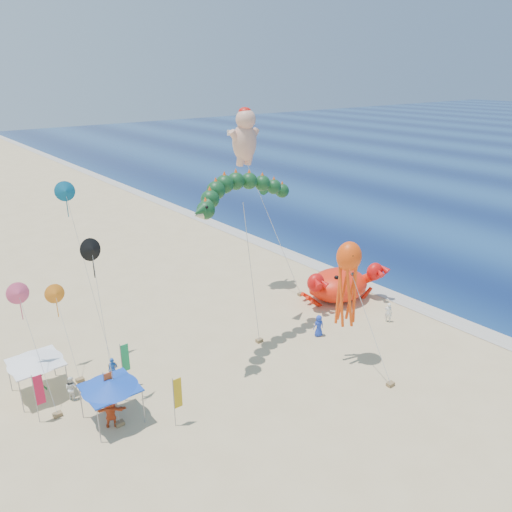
{
  "coord_description": "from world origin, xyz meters",
  "views": [
    {
      "loc": [
        -23.16,
        -24.61,
        19.27
      ],
      "look_at": [
        -2.0,
        2.0,
        6.5
      ],
      "focal_mm": 35.0,
      "sensor_mm": 36.0,
      "label": 1
    }
  ],
  "objects_px": {
    "crab_inflatable": "(339,284)",
    "canopy_white": "(35,360)",
    "cherub_kite": "(245,135)",
    "canopy_blue": "(110,385)",
    "dragon_kite": "(241,196)",
    "octopus_kite": "(348,277)"
  },
  "relations": [
    {
      "from": "octopus_kite",
      "to": "dragon_kite",
      "type": "bearing_deg",
      "value": 123.73
    },
    {
      "from": "cherub_kite",
      "to": "crab_inflatable",
      "type": "bearing_deg",
      "value": -58.28
    },
    {
      "from": "crab_inflatable",
      "to": "dragon_kite",
      "type": "xyz_separation_m",
      "value": [
        -11.29,
        -0.75,
        9.81
      ]
    },
    {
      "from": "dragon_kite",
      "to": "octopus_kite",
      "type": "distance_m",
      "value": 8.98
    },
    {
      "from": "dragon_kite",
      "to": "canopy_white",
      "type": "xyz_separation_m",
      "value": [
        -13.78,
        3.03,
        -8.84
      ]
    },
    {
      "from": "canopy_white",
      "to": "cherub_kite",
      "type": "bearing_deg",
      "value": 14.34
    },
    {
      "from": "dragon_kite",
      "to": "octopus_kite",
      "type": "height_order",
      "value": "dragon_kite"
    },
    {
      "from": "cherub_kite",
      "to": "canopy_white",
      "type": "bearing_deg",
      "value": -165.66
    },
    {
      "from": "cherub_kite",
      "to": "canopy_white",
      "type": "xyz_separation_m",
      "value": [
        -20.43,
        -5.22,
        -11.53
      ]
    },
    {
      "from": "octopus_kite",
      "to": "canopy_white",
      "type": "xyz_separation_m",
      "value": [
        -17.93,
        9.24,
        -3.86
      ]
    },
    {
      "from": "dragon_kite",
      "to": "canopy_blue",
      "type": "height_order",
      "value": "dragon_kite"
    },
    {
      "from": "crab_inflatable",
      "to": "cherub_kite",
      "type": "height_order",
      "value": "cherub_kite"
    },
    {
      "from": "crab_inflatable",
      "to": "octopus_kite",
      "type": "height_order",
      "value": "octopus_kite"
    },
    {
      "from": "crab_inflatable",
      "to": "octopus_kite",
      "type": "relative_size",
      "value": 0.86
    },
    {
      "from": "crab_inflatable",
      "to": "cherub_kite",
      "type": "relative_size",
      "value": 0.47
    },
    {
      "from": "cherub_kite",
      "to": "canopy_blue",
      "type": "bearing_deg",
      "value": -149.3
    },
    {
      "from": "dragon_kite",
      "to": "cherub_kite",
      "type": "distance_m",
      "value": 10.94
    },
    {
      "from": "crab_inflatable",
      "to": "cherub_kite",
      "type": "bearing_deg",
      "value": 121.72
    },
    {
      "from": "cherub_kite",
      "to": "octopus_kite",
      "type": "height_order",
      "value": "cherub_kite"
    },
    {
      "from": "dragon_kite",
      "to": "cherub_kite",
      "type": "relative_size",
      "value": 0.76
    },
    {
      "from": "octopus_kite",
      "to": "canopy_blue",
      "type": "xyz_separation_m",
      "value": [
        -15.37,
        3.85,
        -3.86
      ]
    },
    {
      "from": "crab_inflatable",
      "to": "canopy_white",
      "type": "distance_m",
      "value": 25.19
    }
  ]
}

